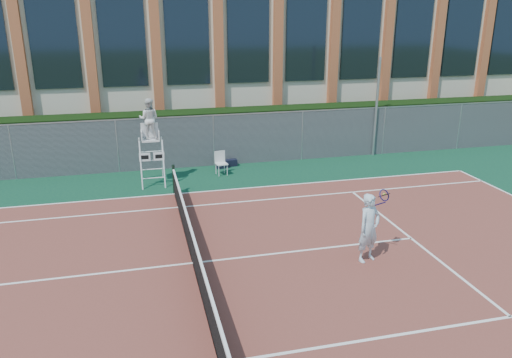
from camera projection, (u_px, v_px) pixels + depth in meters
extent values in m
plane|color=#233814|center=(193.00, 264.00, 13.18)|extent=(120.00, 120.00, 0.00)
cube|color=#0C3628|center=(189.00, 247.00, 14.10)|extent=(36.00, 20.00, 0.01)
cube|color=brown|center=(193.00, 263.00, 13.17)|extent=(23.77, 10.97, 0.02)
cylinder|color=black|center=(174.00, 179.00, 18.17)|extent=(0.10, 0.10, 1.10)
cube|color=black|center=(193.00, 248.00, 13.04)|extent=(0.03, 11.00, 0.86)
cube|color=white|center=(192.00, 232.00, 12.89)|extent=(0.06, 11.20, 0.07)
cube|color=black|center=(165.00, 137.00, 22.05)|extent=(40.00, 1.40, 2.20)
cube|color=beige|center=(152.00, 56.00, 28.52)|extent=(44.00, 10.00, 8.00)
cylinder|color=#9EA0A5|center=(376.00, 108.00, 22.64)|extent=(0.12, 0.12, 4.49)
cylinder|color=white|center=(141.00, 166.00, 18.67)|extent=(0.05, 0.50, 1.83)
cylinder|color=white|center=(164.00, 164.00, 18.86)|extent=(0.05, 0.50, 1.83)
cylinder|color=white|center=(140.00, 159.00, 19.53)|extent=(0.05, 0.50, 1.83)
cylinder|color=white|center=(162.00, 158.00, 19.73)|extent=(0.05, 0.50, 1.83)
cube|color=white|center=(150.00, 140.00, 18.93)|extent=(0.65, 0.56, 0.06)
cube|color=white|center=(150.00, 130.00, 19.07)|extent=(0.65, 0.05, 0.56)
cube|color=white|center=(145.00, 157.00, 18.70)|extent=(0.41, 0.03, 0.32)
cube|color=white|center=(159.00, 156.00, 18.82)|extent=(0.41, 0.03, 0.32)
imported|color=white|center=(149.00, 119.00, 18.72)|extent=(0.87, 0.75, 1.54)
cube|color=silver|center=(221.00, 164.00, 20.33)|extent=(0.51, 0.51, 0.04)
cube|color=silver|center=(220.00, 157.00, 20.42)|extent=(0.45, 0.11, 0.48)
cylinder|color=silver|center=(219.00, 171.00, 20.18)|extent=(0.03, 0.03, 0.45)
cylinder|color=silver|center=(227.00, 170.00, 20.31)|extent=(0.03, 0.03, 0.45)
cylinder|color=silver|center=(216.00, 169.00, 20.50)|extent=(0.03, 0.03, 0.45)
cylinder|color=silver|center=(224.00, 168.00, 20.63)|extent=(0.03, 0.03, 0.45)
cube|color=black|center=(229.00, 163.00, 21.58)|extent=(0.70, 0.33, 0.29)
cube|color=black|center=(223.00, 166.00, 21.33)|extent=(0.55, 0.32, 0.21)
imported|color=silver|center=(369.00, 228.00, 13.04)|extent=(0.79, 0.65, 1.86)
torus|color=#181347|center=(384.00, 195.00, 13.14)|extent=(0.38, 0.30, 0.30)
sphere|color=#CCE533|center=(384.00, 194.00, 13.34)|extent=(0.07, 0.07, 0.07)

